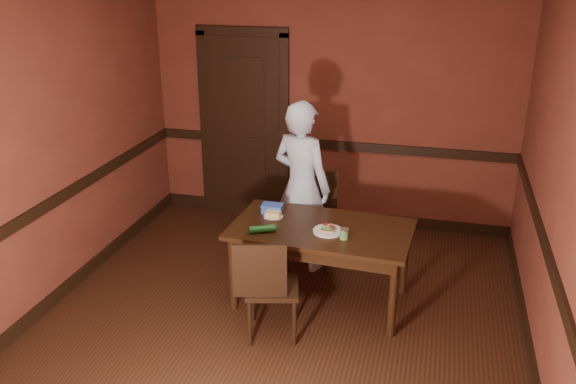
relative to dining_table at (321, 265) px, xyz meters
The scene contains 21 objects.
floor 0.64m from the dining_table, 120.25° to the right, with size 4.00×4.50×0.01m, color black.
wall_back 2.07m from the dining_table, 98.41° to the left, with size 4.00×0.02×2.70m, color maroon.
wall_front 2.89m from the dining_table, 95.60° to the right, with size 4.00×0.02×2.70m, color maroon.
wall_left 2.51m from the dining_table, 168.64° to the right, with size 0.02×4.50×2.70m, color maroon.
wall_right 2.05m from the dining_table, 14.70° to the right, with size 0.02×4.50×2.70m, color maroon.
dado_back 1.88m from the dining_table, 98.48° to the left, with size 4.00×0.03×0.10m, color black.
dado_left 2.36m from the dining_table, 168.57° to the right, with size 0.03×4.50×0.10m, color black.
dado_right 1.86m from the dining_table, 14.82° to the right, with size 0.03×4.50×0.10m, color black.
baseboard_back 1.82m from the dining_table, 98.48° to the left, with size 4.00×0.03×0.12m, color black.
baseboard_left 2.32m from the dining_table, 168.57° to the right, with size 0.03×4.50×0.12m, color black.
baseboard_right 1.80m from the dining_table, 14.82° to the right, with size 0.03×4.50×0.12m, color black.
door 2.29m from the dining_table, 125.69° to the left, with size 1.05×0.07×2.20m.
dining_table is the anchor object (origin of this frame).
chair_far 0.70m from the dining_table, 111.81° to the left, with size 0.42×0.42×0.91m, color black, non-canonical shape.
chair_near 0.64m from the dining_table, 115.08° to the right, with size 0.41×0.41×0.87m, color black, non-canonical shape.
person 0.85m from the dining_table, 117.07° to the left, with size 0.60×0.40×1.65m, color silver.
sandwich_plate 0.39m from the dining_table, 46.16° to the right, with size 0.25×0.25×0.06m.
sauce_jar 0.49m from the dining_table, 37.76° to the right, with size 0.08×0.08×0.09m.
cheese_saucer 0.60m from the dining_table, 167.17° to the left, with size 0.17×0.17×0.05m.
food_tub 0.66m from the dining_table, 157.75° to the left, with size 0.19×0.13×0.08m.
wrapped_veg 0.64m from the dining_table, 154.05° to the right, with size 0.06×0.06×0.22m, color #16501B.
Camera 1 is at (1.17, -4.17, 2.88)m, focal length 38.00 mm.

